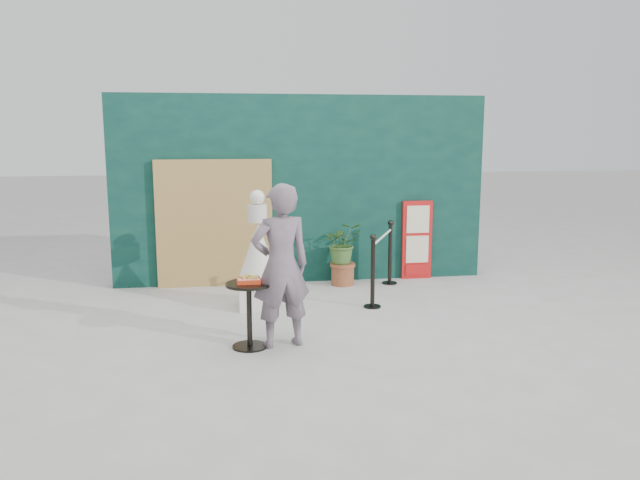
# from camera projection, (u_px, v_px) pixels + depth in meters

# --- Properties ---
(ground) EXTENTS (60.00, 60.00, 0.00)m
(ground) POSITION_uv_depth(u_px,v_px,m) (336.00, 342.00, 7.27)
(ground) COLOR #ADAAA5
(ground) RESTS_ON ground
(back_wall) EXTENTS (6.00, 0.30, 3.00)m
(back_wall) POSITION_uv_depth(u_px,v_px,m) (301.00, 189.00, 10.08)
(back_wall) COLOR #092B28
(back_wall) RESTS_ON ground
(bamboo_fence) EXTENTS (1.80, 0.08, 2.00)m
(bamboo_fence) POSITION_uv_depth(u_px,v_px,m) (215.00, 224.00, 9.75)
(bamboo_fence) COLOR tan
(bamboo_fence) RESTS_ON ground
(woman) EXTENTS (0.76, 0.59, 1.86)m
(woman) POSITION_uv_depth(u_px,v_px,m) (281.00, 266.00, 6.98)
(woman) COLOR slate
(woman) RESTS_ON ground
(menu_board) EXTENTS (0.50, 0.07, 1.30)m
(menu_board) POSITION_uv_depth(u_px,v_px,m) (417.00, 240.00, 10.32)
(menu_board) COLOR red
(menu_board) RESTS_ON ground
(statue) EXTENTS (0.64, 0.64, 1.64)m
(statue) POSITION_uv_depth(u_px,v_px,m) (258.00, 260.00, 8.60)
(statue) COLOR white
(statue) RESTS_ON ground
(cafe_table) EXTENTS (0.52, 0.52, 0.75)m
(cafe_table) POSITION_uv_depth(u_px,v_px,m) (249.00, 305.00, 7.00)
(cafe_table) COLOR black
(cafe_table) RESTS_ON ground
(food_basket) EXTENTS (0.26, 0.19, 0.11)m
(food_basket) POSITION_uv_depth(u_px,v_px,m) (249.00, 280.00, 6.95)
(food_basket) COLOR red
(food_basket) RESTS_ON cafe_table
(planter) EXTENTS (0.60, 0.52, 1.01)m
(planter) POSITION_uv_depth(u_px,v_px,m) (343.00, 249.00, 9.89)
(planter) COLOR #985531
(planter) RESTS_ON ground
(stanchion_barrier) EXTENTS (0.84, 1.54, 1.03)m
(stanchion_barrier) POSITION_uv_depth(u_px,v_px,m) (382.00, 262.00, 9.30)
(stanchion_barrier) COLOR black
(stanchion_barrier) RESTS_ON ground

